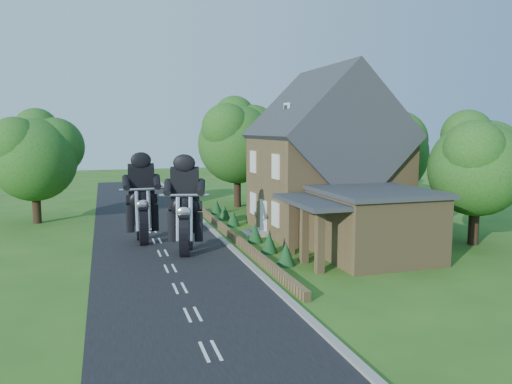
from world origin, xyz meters
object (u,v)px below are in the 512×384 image
object	(u,v)px
garden_wall	(234,237)
motorcycle_follow	(143,230)
annex	(371,222)
motorcycle_lead	(186,239)
house	(325,162)

from	to	relation	value
garden_wall	motorcycle_follow	world-z (taller)	motorcycle_follow
garden_wall	annex	distance (m)	8.19
garden_wall	motorcycle_follow	bearing A→B (deg)	171.95
garden_wall	motorcycle_lead	world-z (taller)	motorcycle_lead
annex	motorcycle_follow	bearing A→B (deg)	148.55
motorcycle_lead	motorcycle_follow	xyz separation A→B (m)	(-1.93, 3.19, -0.00)
garden_wall	motorcycle_lead	bearing A→B (deg)	-141.96
house	motorcycle_lead	xyz separation A→B (m)	(-9.35, -3.47, -3.57)
garden_wall	house	xyz separation A→B (m)	(6.19, 1.00, 4.14)
house	motorcycle_follow	distance (m)	11.84
garden_wall	motorcycle_lead	xyz separation A→B (m)	(-3.16, -2.47, 0.57)
garden_wall	motorcycle_follow	size ratio (longest dim) A/B	13.35
motorcycle_follow	garden_wall	bearing A→B (deg)	171.10
garden_wall	motorcycle_lead	size ratio (longest dim) A/B	13.33
garden_wall	house	world-z (taller)	house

